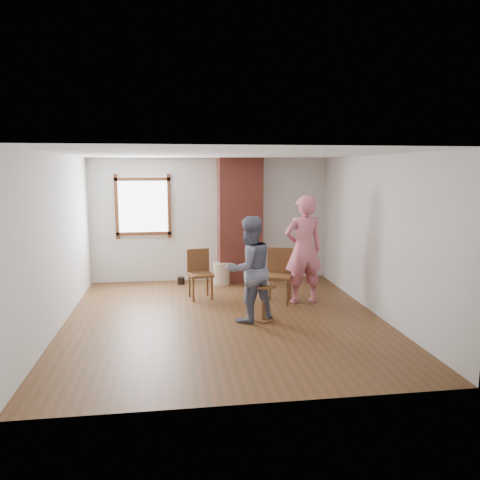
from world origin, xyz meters
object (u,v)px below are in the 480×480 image
stoneware_crock (221,273)px  side_table (264,296)px  dining_chair_right (279,272)px  man (249,269)px  person_pink (304,249)px  dining_chair_left (199,271)px

stoneware_crock → side_table: 2.50m
stoneware_crock → dining_chair_right: 1.72m
man → person_pink: size_ratio=0.86×
man → stoneware_crock: bearing=-108.7°
side_table → man: bearing=163.8°
stoneware_crock → side_table: side_table is taller
dining_chair_right → person_pink: bearing=8.0°
dining_chair_right → stoneware_crock: bearing=141.9°
stoneware_crock → man: man is taller
side_table → person_pink: bearing=46.3°
dining_chair_right → man: (-0.70, -0.96, 0.29)m
side_table → man: 0.48m
man → person_pink: (1.12, 0.88, 0.13)m
dining_chair_left → side_table: bearing=-68.2°
dining_chair_left → dining_chair_right: size_ratio=0.93×
person_pink → side_table: bearing=40.6°
side_table → person_pink: size_ratio=0.31×
stoneware_crock → side_table: bearing=-80.4°
stoneware_crock → person_pink: 2.14m
side_table → stoneware_crock: bearing=99.6°
stoneware_crock → person_pink: person_pink is taller
dining_chair_right → person_pink: size_ratio=0.50×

